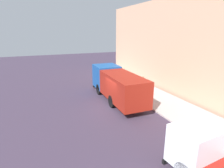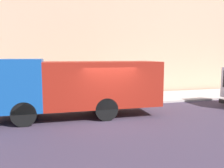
# 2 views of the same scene
# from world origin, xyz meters

# --- Properties ---
(ground) EXTENTS (80.00, 80.00, 0.00)m
(ground) POSITION_xyz_m (0.00, 0.00, 0.00)
(ground) COLOR #3C2F42
(sidewalk) EXTENTS (3.86, 30.00, 0.12)m
(sidewalk) POSITION_xyz_m (4.93, 0.00, 0.06)
(sidewalk) COLOR #B3AAA6
(sidewalk) RESTS_ON ground
(building_facade) EXTENTS (0.50, 30.00, 9.63)m
(building_facade) POSITION_xyz_m (7.36, 0.00, 4.82)
(building_facade) COLOR tan
(building_facade) RESTS_ON ground
(large_utility_truck) EXTENTS (2.55, 8.52, 2.89)m
(large_utility_truck) POSITION_xyz_m (1.21, 1.58, 1.63)
(large_utility_truck) COLOR #154C98
(large_utility_truck) RESTS_ON ground
(pedestrian_walking) EXTENTS (0.46, 0.46, 1.69)m
(pedestrian_walking) POSITION_xyz_m (4.59, 2.41, 1.02)
(pedestrian_walking) COLOR black
(pedestrian_walking) RESTS_ON sidewalk
(traffic_cone_orange) EXTENTS (0.43, 0.43, 0.61)m
(traffic_cone_orange) POSITION_xyz_m (3.39, 4.39, 0.43)
(traffic_cone_orange) COLOR orange
(traffic_cone_orange) RESTS_ON sidewalk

